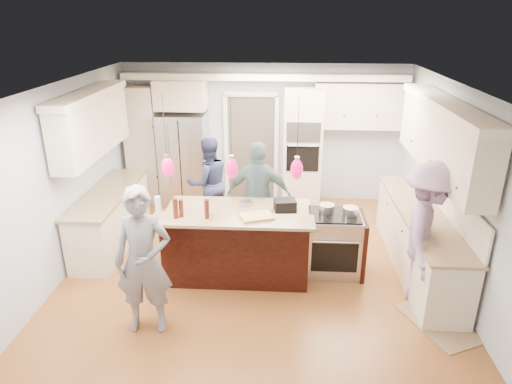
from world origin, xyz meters
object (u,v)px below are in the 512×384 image
(kitchen_island, at_px, (238,241))
(island_range, at_px, (335,243))
(person_bar_end, at_px, (143,261))
(person_far_left, at_px, (209,183))
(refrigerator, at_px, (184,159))

(kitchen_island, relative_size, island_range, 2.28)
(person_bar_end, relative_size, person_far_left, 1.13)
(refrigerator, xyz_separation_m, person_bar_end, (0.35, -3.94, 0.01))
(island_range, distance_m, person_far_left, 2.55)
(person_bar_end, bearing_deg, person_far_left, 79.72)
(person_bar_end, xyz_separation_m, person_far_left, (0.30, 2.90, -0.10))
(person_far_left, bearing_deg, refrigerator, -86.01)
(kitchen_island, bearing_deg, refrigerator, 116.92)
(island_range, bearing_deg, person_bar_end, -148.50)
(refrigerator, bearing_deg, island_range, -42.59)
(refrigerator, height_order, kitchen_island, refrigerator)
(refrigerator, relative_size, kitchen_island, 0.86)
(island_range, distance_m, person_bar_end, 2.81)
(refrigerator, bearing_deg, kitchen_island, -63.08)
(refrigerator, height_order, person_far_left, refrigerator)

